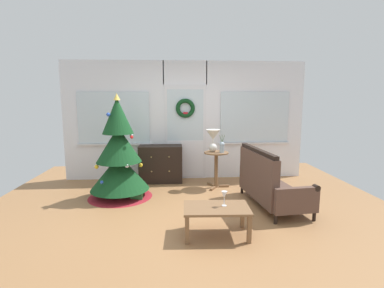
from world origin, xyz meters
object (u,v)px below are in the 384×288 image
(coffee_table, at_px, (216,211))
(gift_box, at_px, (137,194))
(side_table, at_px, (216,162))
(flower_vase, at_px, (222,147))
(settee_sofa, at_px, (268,184))
(table_lamp, at_px, (213,137))
(dresser_cabinet, at_px, (161,164))
(christmas_tree, at_px, (119,159))
(wine_glass, at_px, (224,195))

(coffee_table, distance_m, gift_box, 1.88)
(side_table, bearing_deg, flower_vase, -30.96)
(settee_sofa, relative_size, table_lamp, 3.56)
(dresser_cabinet, xyz_separation_m, flower_vase, (1.21, -0.53, 0.44))
(dresser_cabinet, distance_m, settee_sofa, 2.38)
(dresser_cabinet, bearing_deg, flower_vase, -23.48)
(christmas_tree, height_order, wine_glass, christmas_tree)
(christmas_tree, bearing_deg, coffee_table, -46.60)
(dresser_cabinet, bearing_deg, wine_glass, -69.74)
(christmas_tree, height_order, gift_box, christmas_tree)
(settee_sofa, bearing_deg, table_lamp, 124.47)
(side_table, height_order, gift_box, side_table)
(dresser_cabinet, relative_size, flower_vase, 2.57)
(settee_sofa, distance_m, coffee_table, 1.41)
(coffee_table, bearing_deg, dresser_cabinet, 107.91)
(settee_sofa, distance_m, gift_box, 2.25)
(settee_sofa, distance_m, flower_vase, 1.26)
(table_lamp, bearing_deg, dresser_cabinet, 157.93)
(settee_sofa, bearing_deg, gift_box, 168.41)
(flower_vase, height_order, gift_box, flower_vase)
(settee_sofa, height_order, side_table, settee_sofa)
(settee_sofa, height_order, table_lamp, table_lamp)
(coffee_table, height_order, wine_glass, wine_glass)
(side_table, relative_size, gift_box, 3.51)
(table_lamp, relative_size, coffee_table, 0.51)
(table_lamp, bearing_deg, christmas_tree, -163.84)
(gift_box, bearing_deg, table_lamp, 24.76)
(table_lamp, xyz_separation_m, flower_vase, (0.16, -0.10, -0.17))
(christmas_tree, relative_size, coffee_table, 2.15)
(dresser_cabinet, xyz_separation_m, table_lamp, (1.05, -0.43, 0.61))
(flower_vase, distance_m, coffee_table, 2.10)
(dresser_cabinet, bearing_deg, coffee_table, -72.09)
(dresser_cabinet, relative_size, settee_sofa, 0.57)
(dresser_cabinet, height_order, gift_box, dresser_cabinet)
(christmas_tree, bearing_deg, flower_vase, 12.02)
(christmas_tree, height_order, flower_vase, christmas_tree)
(side_table, bearing_deg, wine_glass, -95.45)
(side_table, relative_size, flower_vase, 2.04)
(christmas_tree, distance_m, dresser_cabinet, 1.20)
(wine_glass, bearing_deg, dresser_cabinet, 110.26)
(side_table, distance_m, wine_glass, 2.04)
(wine_glass, distance_m, gift_box, 1.96)
(side_table, xyz_separation_m, gift_box, (-1.49, -0.62, -0.40))
(table_lamp, distance_m, flower_vase, 0.25)
(settee_sofa, relative_size, side_table, 2.20)
(coffee_table, bearing_deg, side_table, 81.79)
(coffee_table, bearing_deg, settee_sofa, 44.77)
(dresser_cabinet, distance_m, coffee_table, 2.66)
(settee_sofa, relative_size, wine_glass, 8.04)
(christmas_tree, height_order, dresser_cabinet, christmas_tree)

